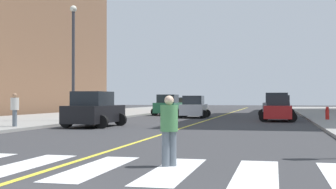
{
  "coord_description": "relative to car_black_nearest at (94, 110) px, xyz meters",
  "views": [
    {
      "loc": [
        4.89,
        -5.98,
        1.58
      ],
      "look_at": [
        -3.75,
        31.59,
        1.93
      ],
      "focal_mm": 49.97,
      "sensor_mm": 36.0,
      "label": 1
    }
  ],
  "objects": [
    {
      "name": "car_green_fifth",
      "position": [
        -0.05,
        18.89,
        -0.0
      ],
      "size": [
        2.78,
        4.44,
        1.98
      ],
      "rotation": [
        0.0,
        0.0,
        0.01
      ],
      "color": "#236B42",
      "rests_on": "ground"
    },
    {
      "name": "street_lamp",
      "position": [
        -3.09,
        4.01,
        3.7
      ],
      "size": [
        0.44,
        0.44,
        7.61
      ],
      "color": "#38383D",
      "rests_on": "sidewalk_kerb_west"
    },
    {
      "name": "fire_hydrant",
      "position": [
        13.43,
        9.3,
        -0.35
      ],
      "size": [
        0.26,
        0.26,
        0.89
      ],
      "color": "red",
      "rests_on": "sidewalk_kerb_east"
    },
    {
      "name": "car_black_nearest",
      "position": [
        0.0,
        0.0,
        0.0
      ],
      "size": [
        2.9,
        4.52,
        1.98
      ],
      "rotation": [
        0.0,
        0.0,
        -0.04
      ],
      "color": "black",
      "rests_on": "ground"
    },
    {
      "name": "pedestrian_walking_west",
      "position": [
        -3.22,
        -2.86,
        0.17
      ],
      "size": [
        0.42,
        0.42,
        1.71
      ],
      "rotation": [
        0.0,
        0.0,
        5.47
      ],
      "color": "slate",
      "rests_on": "sidewalk_kerb_west"
    },
    {
      "name": "lane_divider_paint",
      "position": [
        5.04,
        21.36,
        -0.92
      ],
      "size": [
        0.16,
        80.0,
        0.01
      ],
      "primitive_type": "cube",
      "color": "yellow",
      "rests_on": "ground"
    },
    {
      "name": "car_silver_second",
      "position": [
        3.31,
        13.76,
        -0.07
      ],
      "size": [
        2.66,
        4.16,
        1.83
      ],
      "rotation": [
        0.0,
        0.0,
        0.04
      ],
      "color": "#B7B7BC",
      "rests_on": "ground"
    },
    {
      "name": "car_gray_fourth",
      "position": [
        10.07,
        15.48,
        0.05
      ],
      "size": [
        3.0,
        4.72,
        2.08
      ],
      "rotation": [
        0.0,
        0.0,
        3.11
      ],
      "color": "slate",
      "rests_on": "ground"
    },
    {
      "name": "car_red_sixth",
      "position": [
        10.13,
        9.16,
        -0.07
      ],
      "size": [
        2.61,
        4.12,
        1.82
      ],
      "rotation": [
        0.0,
        0.0,
        3.12
      ],
      "color": "red",
      "rests_on": "ground"
    },
    {
      "name": "pedestrian_crossing",
      "position": [
        7.51,
        -14.01,
        -0.02
      ],
      "size": [
        0.41,
        0.41,
        1.65
      ],
      "rotation": [
        0.0,
        0.0,
        0.65
      ],
      "color": "slate",
      "rests_on": "ground"
    },
    {
      "name": "car_yellow_third",
      "position": [
        0.12,
        27.57,
        -0.12
      ],
      "size": [
        2.44,
        3.88,
        1.73
      ],
      "rotation": [
        0.0,
        0.0,
        0.01
      ],
      "color": "gold",
      "rests_on": "ground"
    },
    {
      "name": "crosswalk_paint",
      "position": [
        5.04,
        -14.64,
        -0.92
      ],
      "size": [
        13.5,
        4.0,
        0.01
      ],
      "color": "silver",
      "rests_on": "ground"
    }
  ]
}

